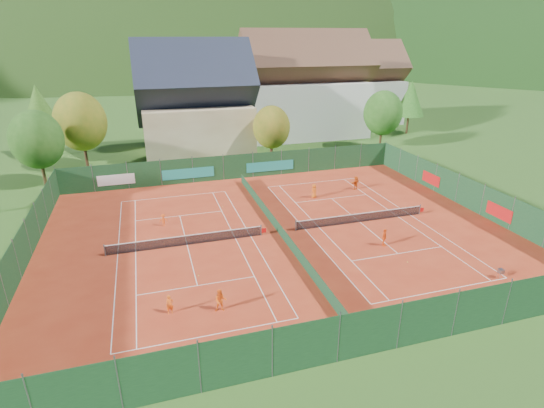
{
  "coord_description": "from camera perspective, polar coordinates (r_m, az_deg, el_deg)",
  "views": [
    {
      "loc": [
        -10.37,
        -32.16,
        16.34
      ],
      "look_at": [
        0.0,
        2.0,
        2.0
      ],
      "focal_mm": 28.0,
      "sensor_mm": 36.0,
      "label": 1
    }
  ],
  "objects": [
    {
      "name": "player_right_far_a",
      "position": [
        45.48,
        5.68,
        1.75
      ],
      "size": [
        0.89,
        0.76,
        1.54
      ],
      "primitive_type": "imported",
      "rotation": [
        0.0,
        0.0,
        3.57
      ],
      "color": "orange",
      "rests_on": "ground"
    },
    {
      "name": "chalet",
      "position": [
        63.34,
        -10.26,
        12.72
      ],
      "size": [
        16.2,
        12.0,
        16.0
      ],
      "color": "beige",
      "rests_on": "ground"
    },
    {
      "name": "hotel_block_a",
      "position": [
        73.63,
        4.38,
        14.84
      ],
      "size": [
        21.6,
        11.0,
        17.25
      ],
      "color": "silver",
      "rests_on": "ground"
    },
    {
      "name": "player_right_far_b",
      "position": [
        48.7,
        11.19,
        2.82
      ],
      "size": [
        1.5,
        1.03,
        1.56
      ],
      "primitive_type": "imported",
      "rotation": [
        0.0,
        0.0,
        3.58
      ],
      "color": "#D85313",
      "rests_on": "ground"
    },
    {
      "name": "tree_west_mid",
      "position": [
        59.55,
        -24.37,
        10.04
      ],
      "size": [
        6.44,
        6.44,
        9.78
      ],
      "color": "#402617",
      "rests_on": "ground"
    },
    {
      "name": "fence_east",
      "position": [
        46.7,
        24.96,
        1.22
      ],
      "size": [
        0.09,
        32.0,
        3.0
      ],
      "color": "#15391E",
      "rests_on": "ground"
    },
    {
      "name": "ball_hopper",
      "position": [
        34.85,
        28.44,
        -7.95
      ],
      "size": [
        0.34,
        0.34,
        0.8
      ],
      "color": "slate",
      "rests_on": "ground"
    },
    {
      "name": "tree_west_front",
      "position": [
        54.55,
        -29.08,
        7.57
      ],
      "size": [
        5.72,
        5.72,
        8.69
      ],
      "color": "#432F18",
      "rests_on": "ground"
    },
    {
      "name": "tree_center",
      "position": [
        57.76,
        -0.07,
        10.28
      ],
      "size": [
        5.01,
        5.01,
        7.6
      ],
      "color": "#4E2D1B",
      "rests_on": "ground"
    },
    {
      "name": "court_markings_left",
      "position": [
        36.14,
        -11.34,
        -5.44
      ],
      "size": [
        11.03,
        23.83,
        0.0
      ],
      "color": "white",
      "rests_on": "ground"
    },
    {
      "name": "tennis_net_right",
      "position": [
        40.35,
        12.0,
        -1.73
      ],
      "size": [
        13.3,
        0.1,
        1.02
      ],
      "color": "#59595B",
      "rests_on": "ground"
    },
    {
      "name": "tree_west_back",
      "position": [
        68.23,
        -28.82,
        11.16
      ],
      "size": [
        5.6,
        5.6,
        10.0
      ],
      "color": "#4C2F1B",
      "rests_on": "ground"
    },
    {
      "name": "fence_south",
      "position": [
        24.27,
        12.99,
        -16.48
      ],
      "size": [
        40.0,
        0.04,
        3.0
      ],
      "color": "#153A1C",
      "rests_on": "ground"
    },
    {
      "name": "player_left_far",
      "position": [
        39.89,
        -14.39,
        -2.1
      ],
      "size": [
        0.82,
        0.54,
        1.19
      ],
      "primitive_type": "imported",
      "rotation": [
        0.0,
        0.0,
        3.0
      ],
      "color": "#F15115",
      "rests_on": "ground"
    },
    {
      "name": "mountain_backdrop",
      "position": [
        274.25,
        -8.5,
        9.87
      ],
      "size": [
        820.0,
        530.0,
        242.0
      ],
      "color": "black",
      "rests_on": "ground"
    },
    {
      "name": "loose_ball_0",
      "position": [
        31.68,
        -9.86,
        -9.45
      ],
      "size": [
        0.07,
        0.07,
        0.07
      ],
      "primitive_type": "sphere",
      "color": "#CCD833",
      "rests_on": "ground"
    },
    {
      "name": "player_right_near",
      "position": [
        36.21,
        14.85,
        -4.37
      ],
      "size": [
        0.87,
        0.93,
        1.54
      ],
      "primitive_type": "imported",
      "rotation": [
        0.0,
        0.0,
        0.86
      ],
      "color": "#F75516",
      "rests_on": "ground"
    },
    {
      "name": "court_divider",
      "position": [
        37.32,
        0.89,
        -3.23
      ],
      "size": [
        0.03,
        28.8,
        1.0
      ],
      "color": "#13351E",
      "rests_on": "ground"
    },
    {
      "name": "loose_ball_2",
      "position": [
        44.6,
        4.47,
        0.37
      ],
      "size": [
        0.07,
        0.07,
        0.07
      ],
      "primitive_type": "sphere",
      "color": "#CCD833",
      "rests_on": "ground"
    },
    {
      "name": "player_left_mid",
      "position": [
        27.49,
        -6.93,
        -12.77
      ],
      "size": [
        0.85,
        0.72,
        1.56
      ],
      "primitive_type": "imported",
      "rotation": [
        0.0,
        0.0,
        -0.18
      ],
      "color": "orange",
      "rests_on": "ground"
    },
    {
      "name": "loose_ball_3",
      "position": [
        43.36,
        -6.64,
        -0.36
      ],
      "size": [
        0.07,
        0.07,
        0.07
      ],
      "primitive_type": "sphere",
      "color": "#CCD833",
      "rests_on": "ground"
    },
    {
      "name": "fence_west",
      "position": [
        36.7,
        -30.51,
        -5.23
      ],
      "size": [
        0.04,
        32.0,
        3.0
      ],
      "color": "#153A1C",
      "rests_on": "ground"
    },
    {
      "name": "tree_east_mid",
      "position": [
        78.68,
        18.12,
        13.34
      ],
      "size": [
        5.04,
        5.04,
        9.0
      ],
      "color": "#4B301A",
      "rests_on": "ground"
    },
    {
      "name": "tree_east_front",
      "position": [
        66.75,
        14.69,
        11.75
      ],
      "size": [
        5.72,
        5.72,
        8.69
      ],
      "color": "#483119",
      "rests_on": "ground"
    },
    {
      "name": "fence_north",
      "position": [
        51.36,
        -5.05,
        4.97
      ],
      "size": [
        40.0,
        0.1,
        3.0
      ],
      "color": "#153A1C",
      "rests_on": "ground"
    },
    {
      "name": "ground",
      "position": [
        37.54,
        0.89,
        -3.95
      ],
      "size": [
        600.0,
        600.0,
        0.0
      ],
      "primitive_type": "plane",
      "color": "#285119",
      "rests_on": "ground"
    },
    {
      "name": "court_markings_right",
      "position": [
        40.48,
        11.75,
        -2.4
      ],
      "size": [
        11.03,
        23.83,
        0.0
      ],
      "color": "white",
      "rests_on": "ground"
    },
    {
      "name": "player_left_near",
      "position": [
        27.91,
        -13.59,
        -13.01
      ],
      "size": [
        0.52,
        0.39,
        1.31
      ],
      "primitive_type": "imported",
      "rotation": [
        0.0,
        0.0,
        0.17
      ],
      "color": "#ED5C15",
      "rests_on": "ground"
    },
    {
      "name": "clay_pad",
      "position": [
        37.53,
        0.89,
        -3.92
      ],
      "size": [
        40.0,
        32.0,
        0.01
      ],
      "primitive_type": "cube",
      "color": "#AC3219",
      "rests_on": "ground"
    },
    {
      "name": "hotel_block_b",
      "position": [
        86.74,
        11.36,
        15.04
      ],
      "size": [
        17.28,
        10.0,
        15.5
      ],
      "color": "silver",
      "rests_on": "ground"
    },
    {
      "name": "loose_ball_1",
      "position": [
        34.53,
        17.78,
        -7.44
      ],
      "size": [
        0.07,
        0.07,
        0.07
      ],
      "primitive_type": "sphere",
      "color": "#CCD833",
      "rests_on": "ground"
    },
    {
      "name": "tennis_net_left",
      "position": [
        35.93,
        -11.15,
        -4.71
      ],
      "size": [
        13.3,
        0.1,
        1.02
      ],
      "color": "#59595B",
      "rests_on": "ground"
    },
    {
      "name": "tree_east_back",
      "position": [
        81.38,
        10.13,
        14.79
      ],
      "size": [
        7.15,
        7.15,
        10.86
      ],
      "color": "#4C321B",
      "rests_on": "ground"
    }
  ]
}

